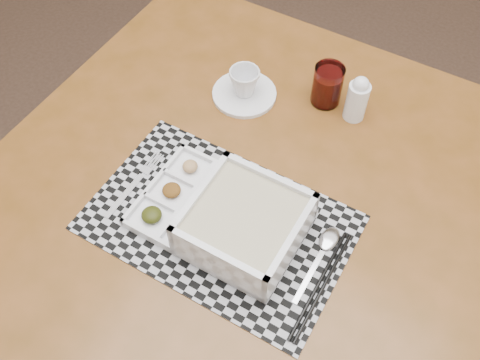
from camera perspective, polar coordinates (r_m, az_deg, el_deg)
name	(u,v)px	position (r m, az deg, el deg)	size (l,w,h in m)	color
floor	(245,270)	(1.88, 0.51, -9.58)	(5.00, 5.00, 0.00)	#322219
dining_table	(247,204)	(1.17, 0.77, -2.57)	(1.07, 1.07, 0.79)	#50310E
placemat	(219,222)	(1.05, -2.24, -4.55)	(0.50, 0.32, 0.00)	#9E9EA5
serving_tray	(238,224)	(1.00, -0.18, -4.67)	(0.33, 0.23, 0.10)	silver
fork	(136,183)	(1.12, -11.08, -0.30)	(0.02, 0.19, 0.00)	#BCBCC3
spoon	(326,244)	(1.04, 9.20, -6.79)	(0.04, 0.18, 0.01)	#BCBCC3
chopsticks	(321,285)	(1.00, 8.63, -11.03)	(0.02, 0.24, 0.01)	black
saucer	(244,94)	(1.26, 0.46, 9.17)	(0.15, 0.15, 0.01)	silver
cup	(244,82)	(1.24, 0.48, 10.40)	(0.07, 0.07, 0.07)	silver
juice_glass	(327,86)	(1.24, 9.29, 9.83)	(0.07, 0.07, 0.10)	white
creamer_bottle	(357,99)	(1.21, 12.40, 8.48)	(0.05, 0.05, 0.12)	silver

